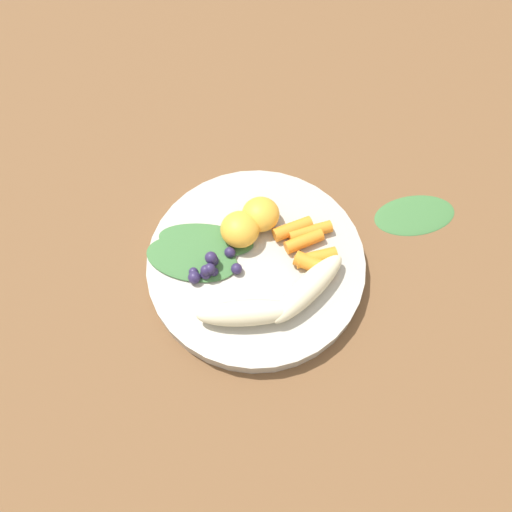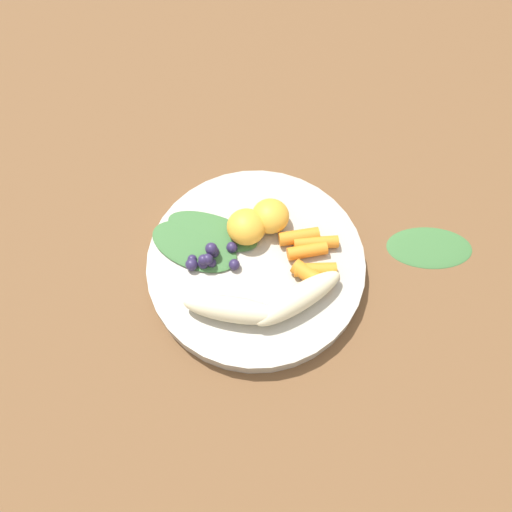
% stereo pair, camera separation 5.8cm
% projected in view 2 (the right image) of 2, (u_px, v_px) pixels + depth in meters
% --- Properties ---
extents(ground_plane, '(2.40, 2.40, 0.00)m').
position_uv_depth(ground_plane, '(256.00, 268.00, 0.61)').
color(ground_plane, brown).
extents(bowl, '(0.26, 0.26, 0.02)m').
position_uv_depth(bowl, '(256.00, 264.00, 0.59)').
color(bowl, '#B2AD9E').
rests_on(bowl, ground_plane).
extents(banana_peeled_left, '(0.11, 0.07, 0.03)m').
position_uv_depth(banana_peeled_left, '(299.00, 298.00, 0.55)').
color(banana_peeled_left, beige).
rests_on(banana_peeled_left, bowl).
extents(banana_peeled_right, '(0.11, 0.06, 0.03)m').
position_uv_depth(banana_peeled_right, '(233.00, 310.00, 0.54)').
color(banana_peeled_right, beige).
rests_on(banana_peeled_right, bowl).
extents(orange_segment_near, '(0.05, 0.05, 0.03)m').
position_uv_depth(orange_segment_near, '(246.00, 227.00, 0.58)').
color(orange_segment_near, '#F4A833').
rests_on(orange_segment_near, bowl).
extents(orange_segment_far, '(0.04, 0.04, 0.03)m').
position_uv_depth(orange_segment_far, '(270.00, 216.00, 0.59)').
color(orange_segment_far, '#F4A833').
rests_on(orange_segment_far, bowl).
extents(carrot_front, '(0.05, 0.05, 0.02)m').
position_uv_depth(carrot_front, '(312.00, 277.00, 0.57)').
color(carrot_front, orange).
rests_on(carrot_front, bowl).
extents(carrot_mid_left, '(0.05, 0.02, 0.02)m').
position_uv_depth(carrot_mid_left, '(315.00, 270.00, 0.57)').
color(carrot_mid_left, orange).
rests_on(carrot_mid_left, bowl).
extents(carrot_mid_right, '(0.05, 0.02, 0.02)m').
position_uv_depth(carrot_mid_right, '(307.00, 251.00, 0.58)').
color(carrot_mid_right, orange).
rests_on(carrot_mid_right, bowl).
extents(carrot_rear, '(0.05, 0.02, 0.01)m').
position_uv_depth(carrot_rear, '(316.00, 243.00, 0.59)').
color(carrot_rear, orange).
rests_on(carrot_rear, bowl).
extents(carrot_small, '(0.05, 0.02, 0.02)m').
position_uv_depth(carrot_small, '(299.00, 237.00, 0.59)').
color(carrot_small, orange).
rests_on(carrot_small, bowl).
extents(blueberry_pile, '(0.06, 0.04, 0.03)m').
position_uv_depth(blueberry_pile, '(210.00, 256.00, 0.58)').
color(blueberry_pile, '#2D234C').
rests_on(blueberry_pile, bowl).
extents(kale_leaf_left, '(0.12, 0.09, 0.00)m').
position_uv_depth(kale_leaf_left, '(212.00, 231.00, 0.60)').
color(kale_leaf_left, '#3D7038').
rests_on(kale_leaf_left, bowl).
extents(kale_leaf_right, '(0.12, 0.11, 0.00)m').
position_uv_depth(kale_leaf_right, '(194.00, 246.00, 0.59)').
color(kale_leaf_right, '#3D7038').
rests_on(kale_leaf_right, bowl).
extents(kale_leaf_stray, '(0.11, 0.07, 0.01)m').
position_uv_depth(kale_leaf_stray, '(431.00, 250.00, 0.61)').
color(kale_leaf_stray, '#3D7038').
rests_on(kale_leaf_stray, ground_plane).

